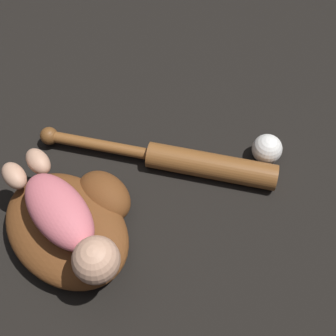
{
  "coord_description": "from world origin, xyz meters",
  "views": [
    {
      "loc": [
        0.39,
        -0.26,
        0.95
      ],
      "look_at": [
        0.09,
        0.19,
        0.07
      ],
      "focal_mm": 50.0,
      "sensor_mm": 36.0,
      "label": 1
    }
  ],
  "objects_px": {
    "baseball_glove": "(73,223)",
    "baby_figure": "(65,219)",
    "baseball": "(267,149)",
    "baseball_bat": "(186,161)"
  },
  "relations": [
    {
      "from": "baseball_glove",
      "to": "baby_figure",
      "type": "distance_m",
      "value": 0.09
    },
    {
      "from": "baby_figure",
      "to": "baseball_glove",
      "type": "bearing_deg",
      "value": 127.31
    },
    {
      "from": "baseball_glove",
      "to": "baseball_bat",
      "type": "bearing_deg",
      "value": 68.01
    },
    {
      "from": "baseball_glove",
      "to": "baseball_bat",
      "type": "xyz_separation_m",
      "value": [
        0.11,
        0.27,
        -0.01
      ]
    },
    {
      "from": "baby_figure",
      "to": "baseball_bat",
      "type": "xyz_separation_m",
      "value": [
        0.09,
        0.3,
        -0.1
      ]
    },
    {
      "from": "baseball_bat",
      "to": "baseball",
      "type": "distance_m",
      "value": 0.2
    },
    {
      "from": "baseball_bat",
      "to": "baseball",
      "type": "xyz_separation_m",
      "value": [
        0.14,
        0.13,
        0.01
      ]
    },
    {
      "from": "baseball_glove",
      "to": "baby_figure",
      "type": "relative_size",
      "value": 0.98
    },
    {
      "from": "baseball_glove",
      "to": "baseball",
      "type": "bearing_deg",
      "value": 57.99
    },
    {
      "from": "baseball_glove",
      "to": "baseball",
      "type": "relative_size",
      "value": 4.78
    }
  ]
}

